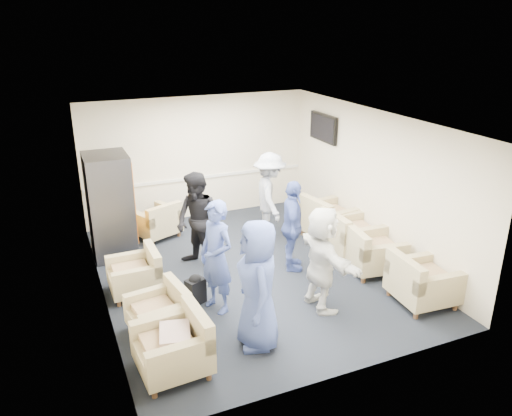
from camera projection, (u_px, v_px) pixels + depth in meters
name	position (u px, v px, depth m)	size (l,w,h in m)	color
floor	(250.00, 272.00, 8.87)	(6.00, 6.00, 0.00)	black
ceiling	(250.00, 120.00, 7.92)	(6.00, 6.00, 0.00)	silver
back_wall	(198.00, 158.00, 10.97)	(5.00, 0.02, 2.70)	beige
front_wall	(349.00, 280.00, 5.81)	(5.00, 0.02, 2.70)	beige
left_wall	(96.00, 223.00, 7.47)	(0.02, 6.00, 2.70)	beige
right_wall	(373.00, 182.00, 9.31)	(0.02, 6.00, 2.70)	beige
chair_rail	(199.00, 178.00, 11.11)	(4.98, 0.04, 0.06)	silver
tv	(323.00, 128.00, 10.59)	(0.10, 1.00, 0.58)	black
armchair_left_near	(177.00, 348.00, 6.26)	(0.91, 0.91, 0.68)	tan
armchair_left_mid	(161.00, 313.00, 7.07)	(0.86, 0.86, 0.60)	tan
armchair_left_far	(138.00, 275.00, 8.11)	(0.79, 0.79, 0.63)	tan
armchair_right_near	(420.00, 283.00, 7.77)	(0.94, 0.94, 0.70)	tan
armchair_right_midnear	(371.00, 253.00, 8.78)	(1.00, 1.00, 0.71)	tan
armchair_right_midfar	(349.00, 237.00, 9.39)	(0.96, 0.96, 0.74)	tan
armchair_right_far	(327.00, 221.00, 10.12)	(1.09, 1.09, 0.76)	tan
armchair_corner	(157.00, 222.00, 10.17)	(1.07, 1.07, 0.65)	tan
vending_machine	(110.00, 206.00, 9.23)	(0.79, 0.92, 1.95)	#47474E
backpack	(195.00, 288.00, 7.81)	(0.34, 0.30, 0.49)	black
pillow	(175.00, 336.00, 6.19)	(0.49, 0.37, 0.14)	beige
person_front_left	(258.00, 285.00, 6.59)	(0.89, 0.58, 1.83)	#4457A3
person_mid_left	(217.00, 257.00, 7.43)	(0.64, 0.42, 1.76)	#4457A3
person_back_left	(198.00, 222.00, 8.73)	(0.86, 0.67, 1.77)	black
person_back_right	(270.00, 196.00, 9.97)	(1.15, 0.66, 1.78)	silver
person_mid_right	(292.00, 226.00, 8.70)	(0.96, 0.40, 1.64)	#4457A3
person_front_right	(322.00, 259.00, 7.50)	(1.54, 0.49, 1.66)	white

